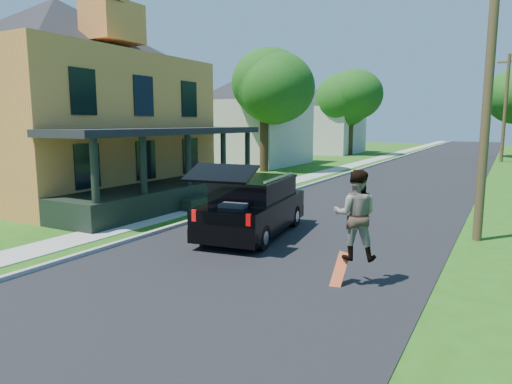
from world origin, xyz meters
The scene contains 15 objects.
ground centered at (0.00, 0.00, 0.00)m, with size 140.00×140.00×0.00m, color #275410.
street centered at (0.00, 20.00, 0.00)m, with size 8.00×120.00×0.02m, color black.
curb centered at (-4.05, 20.00, 0.00)m, with size 0.15×120.00×0.12m, color #9E9D99.
sidewalk centered at (-5.60, 20.00, 0.00)m, with size 1.30×120.00×0.03m, color gray.
front_walk centered at (-9.50, 6.00, 0.00)m, with size 6.50×1.20×0.03m, color gray.
main_house centered at (-12.80, 5.99, 4.92)m, with size 15.56×15.56×10.10m.
neighbor_house_mid centered at (-13.50, 24.00, 4.19)m, with size 12.78×12.78×8.30m.
neighbor_house_far centered at (-13.50, 40.00, 4.19)m, with size 12.78×12.78×8.30m.
black_suv centered at (-1.40, 3.37, 0.87)m, with size 2.50×5.11×2.29m.
skateboarder centered at (2.50, 0.73, 1.48)m, with size 1.06×0.92×1.85m.
skateboard centered at (2.26, 0.53, 0.26)m, with size 0.30×0.50×0.79m.
tree_left_mid centered at (-9.69, 19.49, 5.82)m, with size 6.68×6.41×8.88m.
tree_left_far centered at (-9.50, 37.97, 6.06)m, with size 6.72×6.45×9.22m.
utility_pole_near centered at (4.50, 6.00, 4.91)m, with size 1.53×0.25×9.54m.
utility_pole_far centered at (4.50, 36.05, 4.63)m, with size 1.74×0.31×8.96m.
Camera 1 is at (5.16, -8.20, 3.34)m, focal length 32.00 mm.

